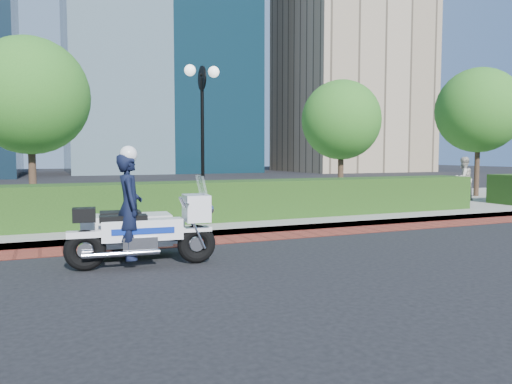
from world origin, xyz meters
name	(u,v)px	position (x,y,z in m)	size (l,w,h in m)	color
ground	(234,254)	(0.00, 0.00, 0.00)	(120.00, 120.00, 0.00)	black
brick_strip	(210,241)	(0.00, 1.50, 0.01)	(60.00, 1.00, 0.01)	maroon
sidewalk	(163,214)	(0.00, 6.00, 0.07)	(60.00, 8.00, 0.15)	gray
hedge_main	(184,202)	(0.00, 3.60, 0.65)	(18.00, 1.20, 1.00)	black
lamppost	(202,115)	(1.00, 5.20, 2.96)	(1.02, 0.70, 4.21)	black
tree_b	(30,96)	(-3.50, 6.50, 3.43)	(3.20, 3.20, 4.89)	#332319
tree_c	(341,120)	(6.50, 6.50, 3.05)	(2.80, 2.80, 4.30)	#332319
tree_d	(479,110)	(13.00, 6.50, 3.61)	(3.40, 3.40, 5.16)	#332319
tower_right	(351,42)	(28.00, 38.00, 14.00)	(14.00, 12.00, 28.00)	gray
police_motorcycle	(134,223)	(-1.84, -0.07, 0.68)	(2.46, 1.81, 1.99)	black
pedestrian	(463,179)	(10.98, 5.24, 0.95)	(0.78, 0.61, 1.60)	#BAB4A5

